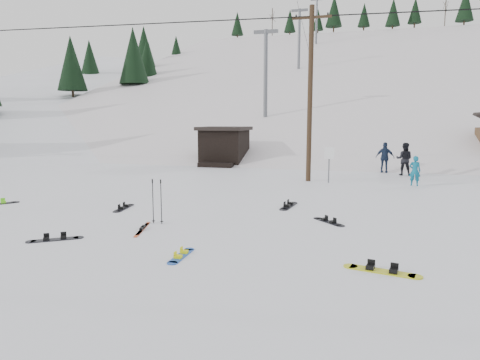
# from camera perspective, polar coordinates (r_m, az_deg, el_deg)

# --- Properties ---
(ground) EXTENTS (200.00, 200.00, 0.00)m
(ground) POSITION_cam_1_polar(r_m,az_deg,el_deg) (10.48, -12.09, -10.20)
(ground) COLOR white
(ground) RESTS_ON ground
(ski_slope) EXTENTS (60.00, 85.24, 65.97)m
(ski_slope) POSITION_cam_1_polar(r_m,az_deg,el_deg) (65.71, 11.56, -5.55)
(ski_slope) COLOR silver
(ski_slope) RESTS_ON ground
(ridge_left) EXTENTS (47.54, 95.03, 58.38)m
(ridge_left) POSITION_cam_1_polar(r_m,az_deg,el_deg) (71.31, -19.22, -3.94)
(ridge_left) COLOR white
(ridge_left) RESTS_ON ground
(treeline_left) EXTENTS (20.00, 64.00, 10.00)m
(treeline_left) POSITION_cam_1_polar(r_m,az_deg,el_deg) (62.37, -22.43, 4.45)
(treeline_left) COLOR black
(treeline_left) RESTS_ON ground
(treeline_crest) EXTENTS (50.00, 6.00, 10.00)m
(treeline_crest) POSITION_cam_1_polar(r_m,az_deg,el_deg) (94.92, 13.29, 5.86)
(treeline_crest) COLOR black
(treeline_crest) RESTS_ON ski_slope
(utility_pole) EXTENTS (2.00, 0.26, 9.00)m
(utility_pole) POSITION_cam_1_polar(r_m,az_deg,el_deg) (22.95, 9.33, 11.51)
(utility_pole) COLOR #3A2819
(utility_pole) RESTS_ON ground
(trail_sign) EXTENTS (0.50, 0.09, 1.85)m
(trail_sign) POSITION_cam_1_polar(r_m,az_deg,el_deg) (22.47, 11.79, 2.83)
(trail_sign) COLOR #595B60
(trail_sign) RESTS_ON ground
(lift_hut) EXTENTS (3.40, 4.10, 2.75)m
(lift_hut) POSITION_cam_1_polar(r_m,az_deg,el_deg) (31.31, -2.11, 4.58)
(lift_hut) COLOR black
(lift_hut) RESTS_ON ground
(lift_tower_near) EXTENTS (2.20, 0.36, 8.00)m
(lift_tower_near) POSITION_cam_1_polar(r_m,az_deg,el_deg) (39.99, 3.44, 14.64)
(lift_tower_near) COLOR #595B60
(lift_tower_near) RESTS_ON ski_slope
(lift_tower_mid) EXTENTS (2.20, 0.36, 8.00)m
(lift_tower_mid) POSITION_cam_1_polar(r_m,az_deg,el_deg) (60.42, 7.90, 18.56)
(lift_tower_mid) COLOR #595B60
(lift_tower_mid) RESTS_ON ski_slope
(lift_tower_far) EXTENTS (2.20, 0.36, 8.00)m
(lift_tower_far) POSITION_cam_1_polar(r_m,az_deg,el_deg) (81.16, 10.17, 20.45)
(lift_tower_far) COLOR #595B60
(lift_tower_far) RESTS_ON ski_slope
(hero_snowboard) EXTENTS (0.28, 1.32, 0.09)m
(hero_snowboard) POSITION_cam_1_polar(r_m,az_deg,el_deg) (10.49, -7.85, -9.93)
(hero_snowboard) COLOR blue
(hero_snowboard) RESTS_ON ground
(hero_skis) EXTENTS (0.58, 1.71, 0.09)m
(hero_skis) POSITION_cam_1_polar(r_m,az_deg,el_deg) (13.15, -12.89, -6.34)
(hero_skis) COLOR #A93711
(hero_skis) RESTS_ON ground
(ski_poles) EXTENTS (0.39, 0.10, 1.41)m
(ski_poles) POSITION_cam_1_polar(r_m,az_deg,el_deg) (13.68, -11.00, -2.75)
(ski_poles) COLOR black
(ski_poles) RESTS_ON ground
(board_scatter_a) EXTENTS (1.25, 0.97, 0.10)m
(board_scatter_a) POSITION_cam_1_polar(r_m,az_deg,el_deg) (12.78, -23.44, -7.24)
(board_scatter_a) COLOR black
(board_scatter_a) RESTS_ON ground
(board_scatter_b) EXTENTS (0.46, 1.51, 0.11)m
(board_scatter_b) POSITION_cam_1_polar(r_m,az_deg,el_deg) (16.39, -15.24, -3.58)
(board_scatter_b) COLOR black
(board_scatter_b) RESTS_ON ground
(board_scatter_d) EXTENTS (1.06, 1.09, 0.10)m
(board_scatter_d) POSITION_cam_1_polar(r_m,az_deg,el_deg) (14.00, 11.74, -5.44)
(board_scatter_d) COLOR black
(board_scatter_d) RESTS_ON ground
(board_scatter_e) EXTENTS (1.63, 0.59, 0.12)m
(board_scatter_e) POSITION_cam_1_polar(r_m,az_deg,el_deg) (9.88, 18.38, -11.39)
(board_scatter_e) COLOR #CDD217
(board_scatter_e) RESTS_ON ground
(board_scatter_f) EXTENTS (0.46, 1.68, 0.12)m
(board_scatter_f) POSITION_cam_1_polar(r_m,az_deg,el_deg) (16.27, 6.51, -3.41)
(board_scatter_f) COLOR black
(board_scatter_f) RESTS_ON ground
(skier_teal) EXTENTS (0.58, 0.41, 1.49)m
(skier_teal) POSITION_cam_1_polar(r_m,az_deg,el_deg) (22.82, 22.28, 1.14)
(skier_teal) COLOR #0C5F7C
(skier_teal) RESTS_ON ground
(skier_dark) EXTENTS (1.04, 0.87, 1.92)m
(skier_dark) POSITION_cam_1_polar(r_m,az_deg,el_deg) (26.92, 21.06, 2.63)
(skier_dark) COLOR black
(skier_dark) RESTS_ON ground
(skier_navy) EXTENTS (1.15, 0.60, 1.88)m
(skier_navy) POSITION_cam_1_polar(r_m,az_deg,el_deg) (27.84, 18.76, 2.86)
(skier_navy) COLOR #19263F
(skier_navy) RESTS_ON ground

